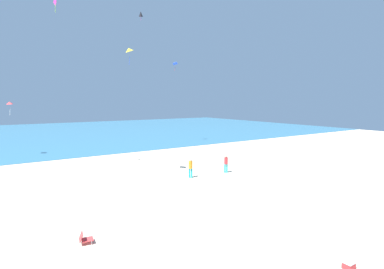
% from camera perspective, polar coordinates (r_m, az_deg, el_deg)
% --- Properties ---
extents(ground_plane, '(120.00, 120.00, 0.00)m').
position_cam_1_polar(ground_plane, '(22.50, -2.87, -10.77)').
color(ground_plane, beige).
extents(ocean_water, '(120.00, 60.00, 0.05)m').
position_cam_1_polar(ocean_water, '(67.26, -24.15, 0.23)').
color(ocean_water, teal).
rests_on(ocean_water, ground_plane).
extents(beach_chair_mid_beach, '(0.70, 0.61, 0.55)m').
position_cam_1_polar(beach_chair_mid_beach, '(15.60, -19.80, -18.19)').
color(beach_chair_mid_beach, '#D13D3D').
rests_on(beach_chair_mid_beach, ground_plane).
extents(cooler_box, '(0.43, 0.37, 0.30)m').
position_cam_1_polar(cooler_box, '(14.39, 27.78, -21.24)').
color(cooler_box, red).
rests_on(cooler_box, ground_plane).
extents(person_2, '(0.47, 0.47, 1.68)m').
position_cam_1_polar(person_2, '(26.00, -0.28, -6.19)').
color(person_2, '#19ADB2').
rests_on(person_2, ground_plane).
extents(person_4, '(0.45, 0.45, 1.65)m').
position_cam_1_polar(person_4, '(27.99, 6.51, -5.35)').
color(person_4, '#19ADB2').
rests_on(person_4, ground_plane).
extents(kite_magenta, '(0.19, 0.62, 1.22)m').
position_cam_1_polar(kite_magenta, '(31.07, -24.72, 21.99)').
color(kite_magenta, '#DB3DA8').
extents(kite_blue, '(0.98, 0.84, 1.40)m').
position_cam_1_polar(kite_blue, '(47.20, -3.37, 13.46)').
color(kite_blue, blue).
extents(kite_black, '(0.64, 0.69, 0.97)m').
position_cam_1_polar(kite_black, '(34.64, -9.76, 21.74)').
color(kite_black, black).
extents(kite_yellow, '(0.61, 0.78, 1.44)m').
position_cam_1_polar(kite_yellow, '(26.08, -12.03, 15.55)').
color(kite_yellow, yellow).
extents(kite_red, '(0.88, 0.99, 1.62)m').
position_cam_1_polar(kite_red, '(41.08, -31.55, 5.14)').
color(kite_red, red).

